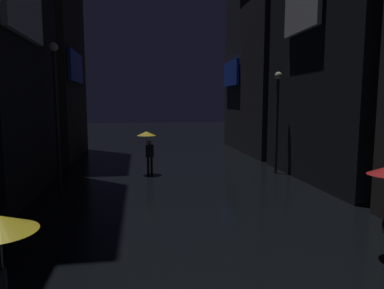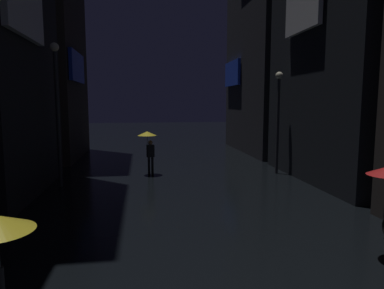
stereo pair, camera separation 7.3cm
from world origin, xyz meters
TOP-DOWN VIEW (x-y plane):
  - building_right_far at (7.49, 22.48)m, footprint 4.25×8.95m
  - pedestrian_foreground_left_yellow at (-1.29, 15.31)m, footprint 0.90×0.90m
  - streetlamp_right_far at (5.00, 14.63)m, footprint 0.36×0.36m
  - streetlamp_left_far at (-5.00, 13.41)m, footprint 0.36×0.36m

SIDE VIEW (x-z plane):
  - pedestrian_foreground_left_yellow at x=-1.29m, z-range 0.61..2.73m
  - streetlamp_right_far at x=5.00m, z-range 0.67..5.64m
  - streetlamp_left_far at x=-5.00m, z-range 0.71..6.59m
  - building_right_far at x=7.49m, z-range 0.00..17.85m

